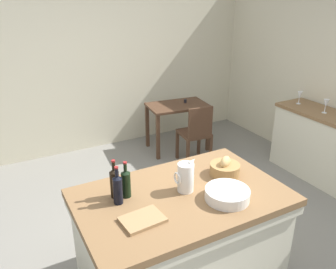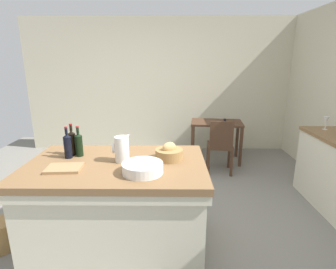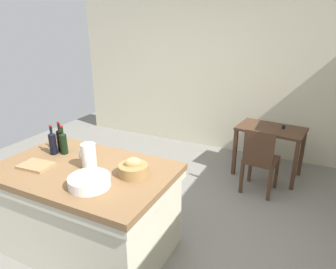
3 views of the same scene
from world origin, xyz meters
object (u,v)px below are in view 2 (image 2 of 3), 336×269
(wash_bowl, at_px, (143,168))
(wicker_hamper, at_px, (0,235))
(bread_basket, at_px, (169,153))
(wine_glass_middle, at_px, (326,121))
(pitcher, at_px, (122,149))
(wine_bottle_amber, at_px, (72,142))
(writing_desk, at_px, (216,128))
(cutting_board, at_px, (64,168))
(wine_bottle_dark, at_px, (79,144))
(wine_bottle_green, at_px, (68,145))
(wooden_chair, at_px, (220,145))
(island_table, at_px, (118,202))

(wash_bowl, bearing_deg, wicker_hamper, 173.29)
(wash_bowl, height_order, bread_basket, bread_basket)
(wine_glass_middle, bearing_deg, wicker_hamper, -161.93)
(bread_basket, distance_m, wicker_hamper, 1.83)
(pitcher, bearing_deg, wine_bottle_amber, 160.72)
(bread_basket, bearing_deg, wicker_hamper, -174.81)
(bread_basket, height_order, wicker_hamper, bread_basket)
(writing_desk, bearing_deg, pitcher, -118.60)
(cutting_board, relative_size, wine_bottle_dark, 0.98)
(cutting_board, bearing_deg, wine_bottle_dark, 86.52)
(wash_bowl, bearing_deg, wine_bottle_green, 155.01)
(writing_desk, distance_m, bread_basket, 2.44)
(cutting_board, bearing_deg, wine_bottle_amber, 98.50)
(bread_basket, height_order, wine_bottle_dark, wine_bottle_dark)
(wooden_chair, height_order, bread_basket, bread_basket)
(wine_bottle_amber, bearing_deg, bread_basket, -7.34)
(cutting_board, relative_size, wine_glass_middle, 1.69)
(pitcher, distance_m, wine_bottle_amber, 0.55)
(pitcher, distance_m, bread_basket, 0.44)
(wash_bowl, bearing_deg, bread_basket, 55.77)
(wine_bottle_amber, bearing_deg, island_table, -24.58)
(wooden_chair, xyz_separation_m, wine_glass_middle, (1.24, -0.64, 0.54))
(pitcher, bearing_deg, wine_bottle_dark, 161.94)
(writing_desk, height_order, cutting_board, cutting_board)
(wash_bowl, relative_size, wine_glass_middle, 1.97)
(pitcher, height_order, cutting_board, pitcher)
(writing_desk, bearing_deg, bread_basket, -110.26)
(wooden_chair, xyz_separation_m, pitcher, (-1.24, -1.76, 0.51))
(cutting_board, relative_size, wine_bottle_green, 0.95)
(wine_bottle_green, xyz_separation_m, wicker_hamper, (-0.68, -0.18, -0.86))
(wooden_chair, relative_size, wine_bottle_amber, 2.84)
(wine_bottle_dark, xyz_separation_m, wine_bottle_green, (-0.09, -0.06, 0.00))
(wicker_hamper, bearing_deg, bread_basket, 5.19)
(writing_desk, relative_size, wine_bottle_amber, 3.04)
(wine_bottle_dark, relative_size, wine_bottle_amber, 0.95)
(writing_desk, xyz_separation_m, bread_basket, (-0.84, -2.27, 0.32))
(island_table, height_order, wicker_hamper, island_table)
(pitcher, bearing_deg, bread_basket, 7.76)
(wine_bottle_dark, relative_size, wicker_hamper, 1.02)
(wicker_hamper, bearing_deg, cutting_board, -8.04)
(writing_desk, relative_size, wine_glass_middle, 5.54)
(wash_bowl, distance_m, wicker_hamper, 1.64)
(wooden_chair, height_order, wicker_hamper, wooden_chair)
(wine_bottle_dark, bearing_deg, writing_desk, 51.94)
(writing_desk, relative_size, bread_basket, 3.71)
(wine_bottle_dark, bearing_deg, wooden_chair, 43.76)
(pitcher, bearing_deg, wicker_hamper, -175.73)
(bread_basket, relative_size, wine_glass_middle, 1.49)
(pitcher, xyz_separation_m, wine_bottle_dark, (-0.44, 0.14, -0.00))
(island_table, relative_size, wine_bottle_amber, 5.19)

